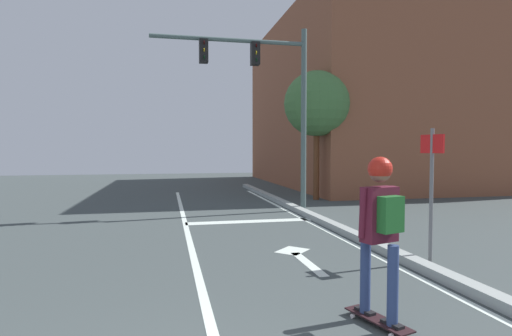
{
  "coord_description": "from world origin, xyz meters",
  "views": [
    {
      "loc": [
        -0.05,
        -1.67,
        1.82
      ],
      "look_at": [
        1.33,
        4.69,
        1.53
      ],
      "focal_mm": 28.82,
      "sensor_mm": 36.0,
      "label": 1
    }
  ],
  "objects_px": {
    "skater": "(381,217)",
    "street_sign_post": "(432,175)",
    "skateboard": "(378,320)",
    "traffic_signal_mast": "(266,83)",
    "roadside_tree": "(317,104)"
  },
  "relations": [
    {
      "from": "skateboard",
      "to": "skater",
      "type": "bearing_deg",
      "value": -73.28
    },
    {
      "from": "skater",
      "to": "street_sign_post",
      "type": "bearing_deg",
      "value": 45.15
    },
    {
      "from": "skateboard",
      "to": "roadside_tree",
      "type": "bearing_deg",
      "value": 72.76
    },
    {
      "from": "skater",
      "to": "street_sign_post",
      "type": "relative_size",
      "value": 0.77
    },
    {
      "from": "roadside_tree",
      "to": "traffic_signal_mast",
      "type": "bearing_deg",
      "value": -135.26
    },
    {
      "from": "skateboard",
      "to": "roadside_tree",
      "type": "distance_m",
      "value": 11.28
    },
    {
      "from": "roadside_tree",
      "to": "skateboard",
      "type": "bearing_deg",
      "value": -107.24
    },
    {
      "from": "skater",
      "to": "street_sign_post",
      "type": "height_order",
      "value": "street_sign_post"
    },
    {
      "from": "skater",
      "to": "roadside_tree",
      "type": "bearing_deg",
      "value": 72.81
    },
    {
      "from": "skateboard",
      "to": "street_sign_post",
      "type": "height_order",
      "value": "street_sign_post"
    },
    {
      "from": "traffic_signal_mast",
      "to": "roadside_tree",
      "type": "relative_size",
      "value": 1.15
    },
    {
      "from": "skateboard",
      "to": "roadside_tree",
      "type": "relative_size",
      "value": 0.18
    },
    {
      "from": "skater",
      "to": "traffic_signal_mast",
      "type": "relative_size",
      "value": 0.31
    },
    {
      "from": "skateboard",
      "to": "skater",
      "type": "distance_m",
      "value": 1.07
    },
    {
      "from": "traffic_signal_mast",
      "to": "skateboard",
      "type": "bearing_deg",
      "value": -95.12
    }
  ]
}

